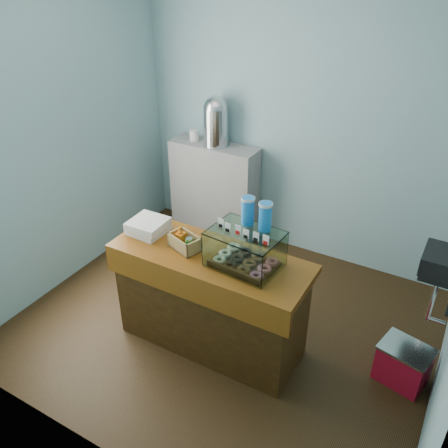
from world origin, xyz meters
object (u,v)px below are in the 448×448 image
Objects in this scene: counter at (211,300)px; coffee_urn at (216,120)px; display_case at (248,244)px; red_cooler at (403,364)px.

counter is 3.00× the size of coffee_urn.
coffee_urn is (-1.17, 1.53, 0.31)m from display_case.
counter is 2.02m from coffee_urn.
coffee_urn is 1.22× the size of red_cooler.
counter is at bearing -61.04° from coffee_urn.
counter is at bearing -152.90° from red_cooler.
red_cooler is (2.38, -1.20, -1.21)m from coffee_urn.
coffee_urn reaches higher than display_case.
display_case reaches higher than counter.
red_cooler is (1.21, 0.33, -0.90)m from display_case.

